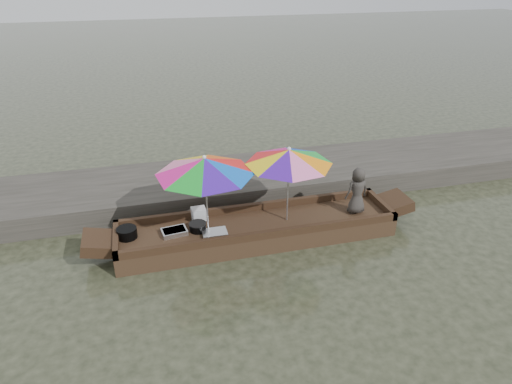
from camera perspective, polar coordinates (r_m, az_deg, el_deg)
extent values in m
plane|color=black|center=(9.19, 0.16, -5.84)|extent=(80.00, 80.00, 0.00)
cube|color=#2D2B26|center=(10.94, -2.81, 1.32)|extent=(22.00, 2.20, 0.50)
cube|color=#322016|center=(9.09, 0.16, -4.91)|extent=(5.46, 1.20, 0.35)
cylinder|color=black|center=(8.86, -15.84, -4.94)|extent=(0.37, 0.37, 0.20)
cube|color=silver|center=(8.80, -10.18, -4.91)|extent=(0.51, 0.38, 0.09)
cube|color=silver|center=(8.69, -5.19, -5.11)|extent=(0.47, 0.33, 0.06)
cylinder|color=black|center=(8.81, -7.29, -4.39)|extent=(0.32, 0.32, 0.15)
cube|color=silver|center=(9.15, -7.19, -2.73)|extent=(0.29, 0.23, 0.26)
imported|color=#332F2B|center=(9.40, 12.54, 0.16)|extent=(0.51, 0.36, 0.98)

